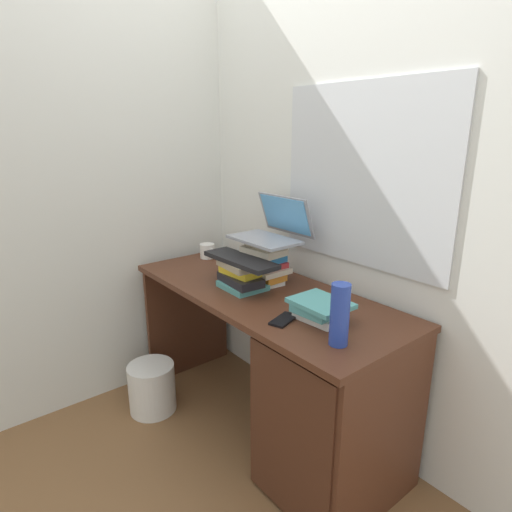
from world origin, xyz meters
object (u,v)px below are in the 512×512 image
at_px(book_stack_tall, 264,262).
at_px(computer_mouse, 306,303).
at_px(laptop, 273,229).
at_px(water_bottle, 340,315).
at_px(desk, 314,391).
at_px(book_stack_keyboard_riser, 241,276).
at_px(mug, 207,251).
at_px(wastebasket, 152,387).
at_px(book_stack_side, 319,309).
at_px(cell_phone, 284,320).
at_px(keyboard, 241,260).

height_order(book_stack_tall, computer_mouse, book_stack_tall).
bearing_deg(laptop, book_stack_tall, -92.93).
relative_size(laptop, water_bottle, 1.51).
bearing_deg(desk, book_stack_keyboard_riser, -175.07).
relative_size(mug, wastebasket, 0.45).
height_order(book_stack_side, cell_phone, book_stack_side).
bearing_deg(book_stack_tall, keyboard, -90.40).
xyz_separation_m(book_stack_tall, mug, (-0.55, 0.01, -0.07)).
bearing_deg(mug, cell_phone, -14.31).
xyz_separation_m(computer_mouse, mug, (-0.90, 0.07, 0.03)).
relative_size(desk, book_stack_tall, 6.47).
height_order(cell_phone, wastebasket, cell_phone).
bearing_deg(water_bottle, book_stack_keyboard_riser, 174.21).
relative_size(mug, water_bottle, 0.53).
relative_size(book_stack_keyboard_riser, wastebasket, 0.90).
bearing_deg(cell_phone, book_stack_keyboard_riser, 149.99).
relative_size(keyboard, cell_phone, 3.09).
bearing_deg(book_stack_keyboard_riser, book_stack_tall, 88.02).
distance_m(laptop, computer_mouse, 0.45).
xyz_separation_m(desk, mug, (-1.01, 0.11, 0.39)).
bearing_deg(laptop, desk, -18.63).
distance_m(book_stack_keyboard_riser, keyboard, 0.08).
bearing_deg(laptop, wastebasket, -128.03).
xyz_separation_m(cell_phone, wastebasket, (-0.81, -0.24, -0.64)).
relative_size(laptop, keyboard, 0.84).
distance_m(mug, wastebasket, 0.84).
bearing_deg(mug, book_stack_keyboard_riser, -15.74).
bearing_deg(book_stack_side, laptop, 160.38).
relative_size(laptop, computer_mouse, 3.38).
distance_m(mug, cell_phone, 0.98).
height_order(desk, book_stack_tall, book_stack_tall).
relative_size(computer_mouse, water_bottle, 0.45).
relative_size(book_stack_keyboard_riser, mug, 2.01).
distance_m(book_stack_keyboard_riser, laptop, 0.29).
relative_size(computer_mouse, wastebasket, 0.38).
bearing_deg(water_bottle, book_stack_tall, 162.62).
height_order(book_stack_keyboard_riser, water_bottle, water_bottle).
distance_m(mug, water_bottle, 1.24).
distance_m(book_stack_side, wastebasket, 1.17).
bearing_deg(book_stack_tall, computer_mouse, -9.36).
xyz_separation_m(book_stack_tall, water_bottle, (0.67, -0.21, 0.01)).
xyz_separation_m(desk, keyboard, (-0.47, -0.05, 0.50)).
height_order(desk, wastebasket, desk).
relative_size(mug, cell_phone, 0.91).
bearing_deg(cell_phone, water_bottle, -13.23).
relative_size(laptop, wastebasket, 1.28).
bearing_deg(laptop, book_stack_side, -19.62).
distance_m(book_stack_tall, wastebasket, 0.97).
relative_size(book_stack_tall, cell_phone, 1.70).
height_order(laptop, mug, laptop).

